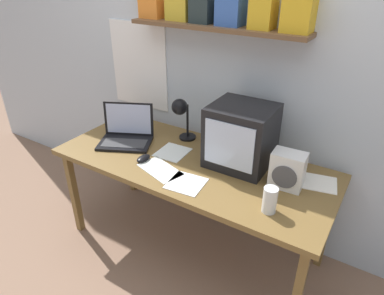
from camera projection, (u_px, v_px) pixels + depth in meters
name	position (u px, v px, depth m)	size (l,w,h in m)	color
ground_plane	(192.00, 245.00, 2.48)	(12.00, 12.00, 0.00)	#8C6A55
back_wall	(228.00, 50.00, 2.17)	(5.60, 0.24, 2.60)	silver
corner_desk	(192.00, 169.00, 2.17)	(1.75, 0.74, 0.70)	brown
crt_monitor	(241.00, 136.00, 2.03)	(0.37, 0.35, 0.38)	black
laptop	(127.00, 132.00, 2.36)	(0.43, 0.39, 0.25)	black
desk_lamp	(181.00, 112.00, 2.29)	(0.14, 0.17, 0.31)	black
juice_glass	(270.00, 201.00, 1.69)	(0.07, 0.07, 0.14)	white
space_heater	(288.00, 170.00, 1.86)	(0.18, 0.13, 0.21)	white
computer_mouse	(143.00, 158.00, 2.14)	(0.06, 0.11, 0.03)	black
loose_paper_near_laptop	(186.00, 183.00, 1.93)	(0.22, 0.21, 0.00)	white
open_notebook	(160.00, 170.00, 2.05)	(0.31, 0.23, 0.00)	silver
loose_paper_near_monitor	(173.00, 152.00, 2.24)	(0.20, 0.22, 0.00)	white
printed_handout	(320.00, 183.00, 1.93)	(0.21, 0.21, 0.00)	white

